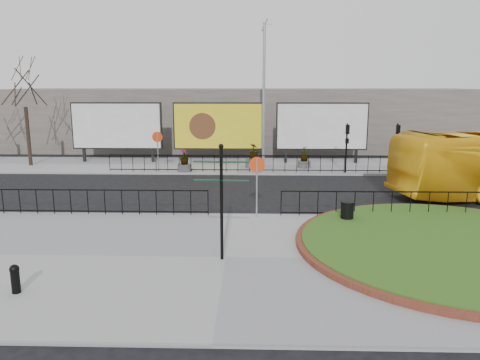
{
  "coord_description": "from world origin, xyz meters",
  "views": [
    {
      "loc": [
        0.83,
        -18.88,
        5.47
      ],
      "look_at": [
        0.26,
        1.73,
        1.2
      ],
      "focal_mm": 35.0,
      "sensor_mm": 36.0,
      "label": 1
    }
  ],
  "objects_px": {
    "billboard_mid": "(219,126)",
    "litter_bin": "(347,213)",
    "planter_b": "(254,159)",
    "planter_c": "(304,159)",
    "fingerpost_sign": "(221,191)",
    "bollard": "(15,277)",
    "lamp_post": "(264,94)",
    "planter_a": "(184,163)"
  },
  "relations": [
    {
      "from": "planter_a",
      "to": "lamp_post",
      "type": "bearing_deg",
      "value": 17.35
    },
    {
      "from": "litter_bin",
      "to": "planter_c",
      "type": "height_order",
      "value": "planter_c"
    },
    {
      "from": "litter_bin",
      "to": "planter_c",
      "type": "xyz_separation_m",
      "value": [
        -0.35,
        12.3,
        0.11
      ]
    },
    {
      "from": "bollard",
      "to": "litter_bin",
      "type": "xyz_separation_m",
      "value": [
        9.81,
        6.41,
        0.02
      ]
    },
    {
      "from": "billboard_mid",
      "to": "planter_a",
      "type": "distance_m",
      "value": 4.43
    },
    {
      "from": "planter_b",
      "to": "planter_c",
      "type": "bearing_deg",
      "value": 0.0
    },
    {
      "from": "lamp_post",
      "to": "planter_b",
      "type": "distance_m",
      "value": 4.2
    },
    {
      "from": "billboard_mid",
      "to": "litter_bin",
      "type": "xyz_separation_m",
      "value": [
        6.0,
        -14.27,
        -2.03
      ]
    },
    {
      "from": "billboard_mid",
      "to": "planter_a",
      "type": "height_order",
      "value": "billboard_mid"
    },
    {
      "from": "fingerpost_sign",
      "to": "bollard",
      "type": "height_order",
      "value": "fingerpost_sign"
    },
    {
      "from": "fingerpost_sign",
      "to": "bollard",
      "type": "relative_size",
      "value": 4.66
    },
    {
      "from": "lamp_post",
      "to": "bollard",
      "type": "height_order",
      "value": "lamp_post"
    },
    {
      "from": "billboard_mid",
      "to": "litter_bin",
      "type": "relative_size",
      "value": 7.04
    },
    {
      "from": "bollard",
      "to": "planter_b",
      "type": "bearing_deg",
      "value": 71.64
    },
    {
      "from": "lamp_post",
      "to": "planter_c",
      "type": "relative_size",
      "value": 6.57
    },
    {
      "from": "lamp_post",
      "to": "litter_bin",
      "type": "xyz_separation_m",
      "value": [
        2.99,
        -12.3,
        -4.26
      ]
    },
    {
      "from": "lamp_post",
      "to": "planter_c",
      "type": "xyz_separation_m",
      "value": [
        2.64,
        -0.0,
        -4.15
      ]
    },
    {
      "from": "fingerpost_sign",
      "to": "billboard_mid",
      "type": "bearing_deg",
      "value": 100.3
    },
    {
      "from": "fingerpost_sign",
      "to": "planter_b",
      "type": "distance_m",
      "value": 16.29
    },
    {
      "from": "billboard_mid",
      "to": "planter_b",
      "type": "height_order",
      "value": "billboard_mid"
    },
    {
      "from": "fingerpost_sign",
      "to": "planter_a",
      "type": "relative_size",
      "value": 2.56
    },
    {
      "from": "litter_bin",
      "to": "planter_b",
      "type": "xyz_separation_m",
      "value": [
        -3.61,
        12.3,
        0.1
      ]
    },
    {
      "from": "planter_a",
      "to": "planter_c",
      "type": "distance_m",
      "value": 7.69
    },
    {
      "from": "lamp_post",
      "to": "litter_bin",
      "type": "distance_m",
      "value": 13.36
    },
    {
      "from": "lamp_post",
      "to": "planter_c",
      "type": "bearing_deg",
      "value": -0.0
    },
    {
      "from": "planter_b",
      "to": "planter_a",
      "type": "bearing_deg",
      "value": -160.35
    },
    {
      "from": "bollard",
      "to": "planter_b",
      "type": "relative_size",
      "value": 0.49
    },
    {
      "from": "billboard_mid",
      "to": "planter_b",
      "type": "xyz_separation_m",
      "value": [
        2.39,
        -1.97,
        -1.93
      ]
    },
    {
      "from": "fingerpost_sign",
      "to": "lamp_post",
      "type": "bearing_deg",
      "value": 90.22
    },
    {
      "from": "bollard",
      "to": "planter_a",
      "type": "relative_size",
      "value": 0.55
    },
    {
      "from": "fingerpost_sign",
      "to": "planter_c",
      "type": "bearing_deg",
      "value": 81.17
    },
    {
      "from": "litter_bin",
      "to": "planter_a",
      "type": "xyz_separation_m",
      "value": [
        -7.89,
        10.77,
        0.1
      ]
    },
    {
      "from": "fingerpost_sign",
      "to": "planter_b",
      "type": "bearing_deg",
      "value": 92.37
    },
    {
      "from": "billboard_mid",
      "to": "litter_bin",
      "type": "height_order",
      "value": "billboard_mid"
    },
    {
      "from": "planter_a",
      "to": "planter_c",
      "type": "relative_size",
      "value": 1.0
    },
    {
      "from": "litter_bin",
      "to": "planter_b",
      "type": "bearing_deg",
      "value": 106.34
    },
    {
      "from": "fingerpost_sign",
      "to": "planter_a",
      "type": "bearing_deg",
      "value": 108.54
    },
    {
      "from": "planter_a",
      "to": "planter_b",
      "type": "distance_m",
      "value": 4.55
    },
    {
      "from": "litter_bin",
      "to": "planter_b",
      "type": "distance_m",
      "value": 12.82
    },
    {
      "from": "billboard_mid",
      "to": "planter_c",
      "type": "bearing_deg",
      "value": -19.24
    },
    {
      "from": "lamp_post",
      "to": "planter_a",
      "type": "bearing_deg",
      "value": -162.65
    },
    {
      "from": "lamp_post",
      "to": "bollard",
      "type": "distance_m",
      "value": 20.37
    }
  ]
}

